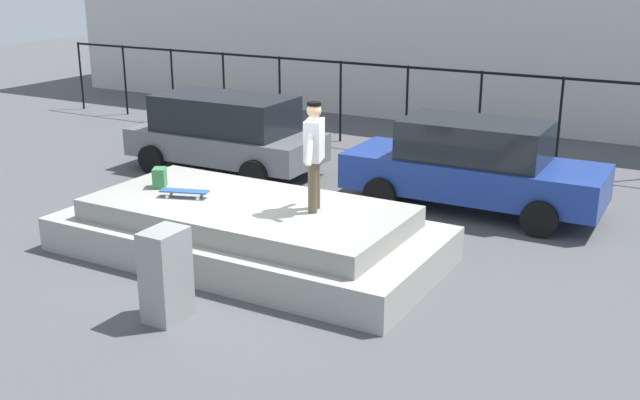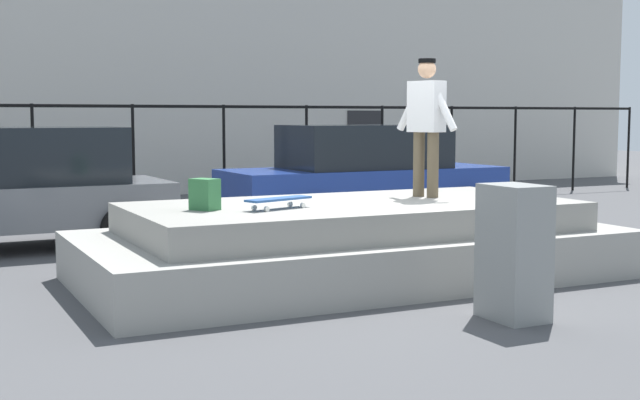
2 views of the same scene
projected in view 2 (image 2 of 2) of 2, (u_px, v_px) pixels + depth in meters
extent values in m
plane|color=#4C4C4F|center=(384.00, 278.00, 9.79)|extent=(60.00, 60.00, 0.00)
cube|color=#9E9B93|center=(353.00, 254.00, 9.80)|extent=(6.15, 2.99, 0.55)
cube|color=gray|center=(353.00, 217.00, 9.76)|extent=(5.05, 2.45, 0.33)
cylinder|color=brown|center=(419.00, 164.00, 10.44)|extent=(0.14, 0.14, 0.79)
cylinder|color=brown|center=(433.00, 165.00, 10.28)|extent=(0.14, 0.14, 0.79)
cube|color=silver|center=(426.00, 107.00, 10.29)|extent=(0.35, 0.47, 0.62)
cylinder|color=silver|center=(410.00, 107.00, 10.48)|extent=(0.20, 0.40, 0.58)
cylinder|color=silver|center=(444.00, 107.00, 10.11)|extent=(0.20, 0.40, 0.58)
sphere|color=tan|center=(427.00, 69.00, 10.25)|extent=(0.22, 0.22, 0.22)
cylinder|color=black|center=(427.00, 61.00, 10.24)|extent=(0.26, 0.26, 0.05)
cube|color=#264C8C|center=(279.00, 199.00, 9.04)|extent=(0.82, 0.44, 0.02)
cylinder|color=silver|center=(254.00, 208.00, 8.94)|extent=(0.06, 0.05, 0.06)
cylinder|color=silver|center=(267.00, 209.00, 8.80)|extent=(0.06, 0.05, 0.06)
cylinder|color=silver|center=(290.00, 204.00, 9.30)|extent=(0.06, 0.05, 0.06)
cylinder|color=silver|center=(303.00, 205.00, 9.16)|extent=(0.06, 0.05, 0.06)
cube|color=#33723F|center=(205.00, 194.00, 8.95)|extent=(0.31, 0.34, 0.33)
cube|color=slate|center=(10.00, 206.00, 11.84)|extent=(4.37, 1.89, 0.60)
cube|color=black|center=(9.00, 156.00, 11.77)|extent=(3.06, 1.65, 0.78)
cylinder|color=black|center=(94.00, 215.00, 13.30)|extent=(0.64, 0.23, 0.64)
cylinder|color=black|center=(124.00, 229.00, 11.66)|extent=(0.64, 0.23, 0.64)
cube|color=navy|center=(364.00, 188.00, 14.37)|extent=(4.82, 1.81, 0.67)
cube|color=black|center=(364.00, 146.00, 14.30)|extent=(2.66, 1.56, 0.72)
cylinder|color=black|center=(262.00, 207.00, 14.51)|extent=(0.64, 0.23, 0.64)
cylinder|color=black|center=(308.00, 218.00, 12.94)|extent=(0.64, 0.23, 0.64)
cylinder|color=black|center=(409.00, 199.00, 15.86)|extent=(0.64, 0.23, 0.64)
cylinder|color=black|center=(467.00, 208.00, 14.29)|extent=(0.64, 0.23, 0.64)
cube|color=gray|center=(514.00, 252.00, 7.77)|extent=(0.44, 0.60, 1.24)
cylinder|color=black|center=(34.00, 161.00, 15.62)|extent=(0.06, 0.06, 2.09)
cylinder|color=black|center=(133.00, 158.00, 16.43)|extent=(0.06, 0.06, 2.09)
cylinder|color=black|center=(224.00, 156.00, 17.24)|extent=(0.06, 0.06, 2.09)
cylinder|color=black|center=(307.00, 155.00, 18.04)|extent=(0.06, 0.06, 2.09)
cylinder|color=black|center=(382.00, 153.00, 18.85)|extent=(0.06, 0.06, 2.09)
cylinder|color=black|center=(451.00, 151.00, 19.66)|extent=(0.06, 0.06, 2.09)
cylinder|color=black|center=(515.00, 150.00, 20.47)|extent=(0.06, 0.06, 2.09)
cylinder|color=black|center=(574.00, 149.00, 21.28)|extent=(0.06, 0.06, 2.09)
cylinder|color=black|center=(628.00, 148.00, 22.08)|extent=(0.06, 0.06, 2.09)
cube|color=black|center=(179.00, 106.00, 16.73)|extent=(24.00, 0.04, 0.06)
cube|color=beige|center=(107.00, 73.00, 22.37)|extent=(29.79, 6.37, 5.96)
cube|color=#262628|center=(364.00, 149.00, 22.32)|extent=(1.00, 0.06, 2.00)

